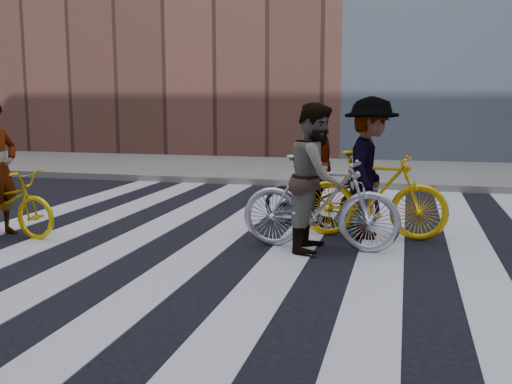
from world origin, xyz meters
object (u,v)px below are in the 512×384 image
at_px(rider_rear, 318,166).
at_px(bike_yellow_left, 2,203).
at_px(bike_silver_mid, 320,203).
at_px(bike_dark_rear, 321,196).
at_px(rider_mid, 316,177).
at_px(bike_yellow_right, 373,195).
at_px(rider_right, 370,168).

bearing_deg(rider_rear, bike_yellow_left, 117.58).
bearing_deg(bike_silver_mid, bike_yellow_left, 96.58).
distance_m(bike_dark_rear, rider_mid, 1.53).
distance_m(bike_yellow_right, bike_dark_rear, 1.03).
relative_size(bike_silver_mid, rider_mid, 1.08).
height_order(bike_yellow_right, bike_dark_rear, bike_yellow_right).
distance_m(bike_yellow_right, rider_rear, 1.10).
distance_m(bike_yellow_right, rider_mid, 1.10).
height_order(bike_silver_mid, bike_dark_rear, bike_silver_mid).
relative_size(bike_yellow_left, bike_yellow_right, 0.90).
bearing_deg(rider_mid, bike_dark_rear, 8.14).
xyz_separation_m(bike_dark_rear, rider_rear, (-0.05, 0.00, 0.45)).
relative_size(bike_yellow_left, bike_dark_rear, 1.02).
relative_size(bike_yellow_right, rider_right, 1.04).
xyz_separation_m(bike_yellow_right, rider_rear, (-0.85, 0.64, 0.31)).
bearing_deg(bike_dark_rear, bike_yellow_right, -123.72).
relative_size(bike_dark_rear, rider_mid, 0.95).
xyz_separation_m(bike_yellow_right, bike_dark_rear, (-0.80, 0.64, -0.14)).
height_order(bike_yellow_left, rider_right, rider_right).
xyz_separation_m(bike_yellow_left, bike_dark_rear, (4.21, 1.75, -0.01)).
relative_size(bike_yellow_left, rider_rear, 0.98).
relative_size(bike_yellow_left, rider_mid, 0.97).
distance_m(bike_dark_rear, rider_right, 1.10).
bearing_deg(bike_silver_mid, rider_mid, 92.72).
height_order(bike_silver_mid, rider_mid, rider_mid).
height_order(bike_silver_mid, rider_rear, rider_rear).
height_order(rider_mid, rider_rear, rider_mid).
xyz_separation_m(bike_yellow_right, rider_mid, (-0.66, -0.81, 0.33)).
height_order(bike_yellow_right, rider_mid, rider_mid).
bearing_deg(rider_right, bike_dark_rear, 51.40).
height_order(rider_right, rider_rear, rider_right).
bearing_deg(bike_yellow_right, rider_rear, 54.91).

